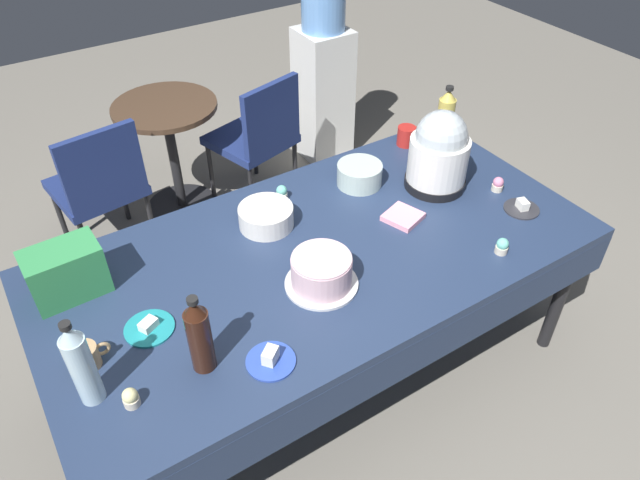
# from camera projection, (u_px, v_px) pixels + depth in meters

# --- Properties ---
(ground) EXTENTS (9.00, 9.00, 0.00)m
(ground) POSITION_uv_depth(u_px,v_px,m) (320.00, 368.00, 2.83)
(ground) COLOR slate
(potluck_table) EXTENTS (2.20, 1.10, 0.75)m
(potluck_table) POSITION_uv_depth(u_px,v_px,m) (320.00, 261.00, 2.38)
(potluck_table) COLOR navy
(potluck_table) RESTS_ON ground
(frosted_layer_cake) EXTENTS (0.27, 0.27, 0.13)m
(frosted_layer_cake) POSITION_uv_depth(u_px,v_px,m) (321.00, 272.00, 2.15)
(frosted_layer_cake) COLOR silver
(frosted_layer_cake) RESTS_ON potluck_table
(slow_cooker) EXTENTS (0.27, 0.27, 0.37)m
(slow_cooker) POSITION_uv_depth(u_px,v_px,m) (439.00, 153.00, 2.57)
(slow_cooker) COLOR black
(slow_cooker) RESTS_ON potluck_table
(glass_salad_bowl) EXTENTS (0.20, 0.20, 0.10)m
(glass_salad_bowl) POSITION_uv_depth(u_px,v_px,m) (359.00, 175.00, 2.66)
(glass_salad_bowl) COLOR #B2C6BC
(glass_salad_bowl) RESTS_ON potluck_table
(ceramic_snack_bowl) EXTENTS (0.23, 0.23, 0.09)m
(ceramic_snack_bowl) POSITION_uv_depth(u_px,v_px,m) (266.00, 217.00, 2.43)
(ceramic_snack_bowl) COLOR silver
(ceramic_snack_bowl) RESTS_ON potluck_table
(dessert_plate_teal) EXTENTS (0.17, 0.17, 0.04)m
(dessert_plate_teal) POSITION_uv_depth(u_px,v_px,m) (149.00, 327.00, 2.02)
(dessert_plate_teal) COLOR teal
(dessert_plate_teal) RESTS_ON potluck_table
(dessert_plate_charcoal) EXTENTS (0.15, 0.15, 0.05)m
(dessert_plate_charcoal) POSITION_uv_depth(u_px,v_px,m) (522.00, 208.00, 2.54)
(dessert_plate_charcoal) COLOR #2D2D33
(dessert_plate_charcoal) RESTS_ON potluck_table
(dessert_plate_cobalt) EXTENTS (0.16, 0.16, 0.06)m
(dessert_plate_cobalt) POSITION_uv_depth(u_px,v_px,m) (271.00, 359.00, 1.91)
(dessert_plate_cobalt) COLOR #2D4CB2
(dessert_plate_cobalt) RESTS_ON potluck_table
(cupcake_rose) EXTENTS (0.05, 0.05, 0.07)m
(cupcake_rose) POSITION_uv_depth(u_px,v_px,m) (282.00, 193.00, 2.58)
(cupcake_rose) COLOR beige
(cupcake_rose) RESTS_ON potluck_table
(cupcake_vanilla) EXTENTS (0.05, 0.05, 0.07)m
(cupcake_vanilla) POSITION_uv_depth(u_px,v_px,m) (498.00, 184.00, 2.63)
(cupcake_vanilla) COLOR beige
(cupcake_vanilla) RESTS_ON potluck_table
(cupcake_mint) EXTENTS (0.05, 0.05, 0.07)m
(cupcake_mint) POSITION_uv_depth(u_px,v_px,m) (131.00, 398.00, 1.77)
(cupcake_mint) COLOR beige
(cupcake_mint) RESTS_ON potluck_table
(cupcake_lemon) EXTENTS (0.05, 0.05, 0.07)m
(cupcake_lemon) POSITION_uv_depth(u_px,v_px,m) (502.00, 246.00, 2.31)
(cupcake_lemon) COLOR beige
(cupcake_lemon) RESTS_ON potluck_table
(soda_bottle_water) EXTENTS (0.07, 0.07, 0.33)m
(soda_bottle_water) POSITION_uv_depth(u_px,v_px,m) (81.00, 365.00, 1.72)
(soda_bottle_water) COLOR silver
(soda_bottle_water) RESTS_ON potluck_table
(soda_bottle_ginger_ale) EXTENTS (0.08, 0.08, 0.30)m
(soda_bottle_ginger_ale) POSITION_uv_depth(u_px,v_px,m) (445.00, 118.00, 2.88)
(soda_bottle_ginger_ale) COLOR gold
(soda_bottle_ginger_ale) RESTS_ON potluck_table
(soda_bottle_cola) EXTENTS (0.08, 0.08, 0.31)m
(soda_bottle_cola) POSITION_uv_depth(u_px,v_px,m) (199.00, 336.00, 1.82)
(soda_bottle_cola) COLOR #33190F
(soda_bottle_cola) RESTS_ON potluck_table
(coffee_mug_tan) EXTENTS (0.12, 0.09, 0.08)m
(coffee_mug_tan) POSITION_uv_depth(u_px,v_px,m) (87.00, 356.00, 1.88)
(coffee_mug_tan) COLOR tan
(coffee_mug_tan) RESTS_ON potluck_table
(coffee_mug_red) EXTENTS (0.13, 0.09, 0.10)m
(coffee_mug_red) POSITION_uv_depth(u_px,v_px,m) (407.00, 136.00, 2.93)
(coffee_mug_red) COLOR #B2231E
(coffee_mug_red) RESTS_ON potluck_table
(soda_carton) EXTENTS (0.26, 0.17, 0.20)m
(soda_carton) POSITION_uv_depth(u_px,v_px,m) (66.00, 272.00, 2.10)
(soda_carton) COLOR #338C4C
(soda_carton) RESTS_ON potluck_table
(paper_napkin_stack) EXTENTS (0.18, 0.18, 0.02)m
(paper_napkin_stack) POSITION_uv_depth(u_px,v_px,m) (403.00, 217.00, 2.49)
(paper_napkin_stack) COLOR pink
(paper_napkin_stack) RESTS_ON potluck_table
(maroon_chair_left) EXTENTS (0.49, 0.49, 0.85)m
(maroon_chair_left) POSITION_uv_depth(u_px,v_px,m) (99.00, 183.00, 3.15)
(maroon_chair_left) COLOR navy
(maroon_chair_left) RESTS_ON ground
(maroon_chair_right) EXTENTS (0.54, 0.54, 0.85)m
(maroon_chair_right) POSITION_uv_depth(u_px,v_px,m) (258.00, 134.00, 3.55)
(maroon_chair_right) COLOR navy
(maroon_chair_right) RESTS_ON ground
(round_cafe_table) EXTENTS (0.60, 0.60, 0.72)m
(round_cafe_table) POSITION_uv_depth(u_px,v_px,m) (170.00, 139.00, 3.49)
(round_cafe_table) COLOR #473323
(round_cafe_table) RESTS_ON ground
(water_cooler) EXTENTS (0.32, 0.32, 1.24)m
(water_cooler) POSITION_uv_depth(u_px,v_px,m) (323.00, 76.00, 3.94)
(water_cooler) COLOR silver
(water_cooler) RESTS_ON ground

